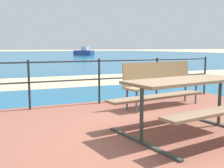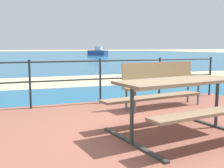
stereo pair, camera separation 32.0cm
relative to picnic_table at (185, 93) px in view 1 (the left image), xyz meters
The scene contains 8 objects.
ground_plane 0.74m from the picnic_table, 159.12° to the left, with size 240.00×240.00×0.00m, color tan.
patio_paving 0.71m from the picnic_table, 159.12° to the left, with size 6.40×5.20×0.06m, color brown.
sea_water 40.13m from the picnic_table, 90.47° to the left, with size 90.00×90.00×0.01m, color #145B84.
beach_strip 7.20m from the picnic_table, 92.61° to the left, with size 54.00×3.48×0.01m, color tan.
picnic_table is the anchor object (origin of this frame).
park_bench 1.88m from the picnic_table, 66.44° to the left, with size 1.84×0.69×0.92m.
railing_fence 2.51m from the picnic_table, 97.49° to the left, with size 5.94×0.04×0.98m.
boat_far 39.18m from the picnic_table, 74.08° to the left, with size 2.75×3.69×1.37m.
Camera 1 is at (-2.17, -3.22, 1.29)m, focal length 44.47 mm.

